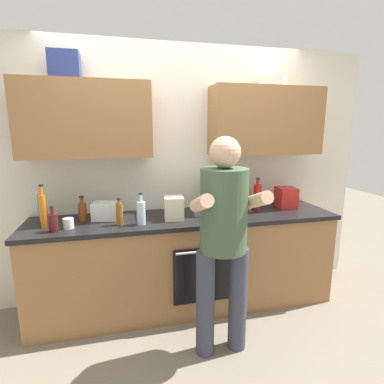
{
  "coord_description": "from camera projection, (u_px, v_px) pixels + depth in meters",
  "views": [
    {
      "loc": [
        -0.58,
        -2.65,
        1.69
      ],
      "look_at": [
        0.03,
        -0.1,
        1.15
      ],
      "focal_mm": 28.31,
      "sensor_mm": 36.0,
      "label": 1
    }
  ],
  "objects": [
    {
      "name": "knife_block",
      "position": [
        244.0,
        198.0,
        3.03
      ],
      "size": [
        0.1,
        0.14,
        0.29
      ],
      "color": "brown",
      "rests_on": "counter"
    },
    {
      "name": "bottle_syrup",
      "position": [
        119.0,
        213.0,
        2.54
      ],
      "size": [
        0.05,
        0.05,
        0.23
      ],
      "color": "#8C4C14",
      "rests_on": "counter"
    },
    {
      "name": "ground_plane",
      "position": [
        187.0,
        304.0,
        3.0
      ],
      "size": [
        12.0,
        12.0,
        0.0
      ],
      "primitive_type": "plane",
      "color": "#756B5B"
    },
    {
      "name": "bottle_hotsauce",
      "position": [
        257.0,
        196.0,
        3.07
      ],
      "size": [
        0.08,
        0.08,
        0.32
      ],
      "color": "red",
      "rests_on": "counter"
    },
    {
      "name": "back_wall_unit",
      "position": [
        180.0,
        151.0,
        2.96
      ],
      "size": [
        4.0,
        0.38,
        2.5
      ],
      "color": "silver",
      "rests_on": "ground"
    },
    {
      "name": "potted_herb",
      "position": [
        212.0,
        195.0,
        2.98
      ],
      "size": [
        0.2,
        0.2,
        0.29
      ],
      "color": "#9E6647",
      "rests_on": "counter"
    },
    {
      "name": "bottle_vinegar",
      "position": [
        82.0,
        211.0,
        2.67
      ],
      "size": [
        0.07,
        0.07,
        0.22
      ],
      "color": "brown",
      "rests_on": "counter"
    },
    {
      "name": "cup_stoneware",
      "position": [
        198.0,
        212.0,
        2.81
      ],
      "size": [
        0.07,
        0.07,
        0.08
      ],
      "primitive_type": "cylinder",
      "color": "slate",
      "rests_on": "counter"
    },
    {
      "name": "grocery_bag_rice",
      "position": [
        174.0,
        208.0,
        2.71
      ],
      "size": [
        0.18,
        0.19,
        0.21
      ],
      "primitive_type": "cube",
      "rotation": [
        0.0,
        0.0,
        -0.1
      ],
      "color": "beige",
      "rests_on": "counter"
    },
    {
      "name": "person_standing",
      "position": [
        223.0,
        231.0,
        2.18
      ],
      "size": [
        0.49,
        0.45,
        1.65
      ],
      "color": "#383D4C",
      "rests_on": "ground"
    },
    {
      "name": "counter",
      "position": [
        187.0,
        261.0,
        2.9
      ],
      "size": [
        2.84,
        0.67,
        0.9
      ],
      "color": "olive",
      "rests_on": "ground"
    },
    {
      "name": "bottle_wine",
      "position": [
        53.0,
        222.0,
        2.38
      ],
      "size": [
        0.07,
        0.07,
        0.21
      ],
      "color": "#471419",
      "rests_on": "counter"
    },
    {
      "name": "grocery_bag_produce",
      "position": [
        107.0,
        211.0,
        2.71
      ],
      "size": [
        0.28,
        0.22,
        0.15
      ],
      "primitive_type": "cube",
      "rotation": [
        0.0,
        0.0,
        -0.22
      ],
      "color": "silver",
      "rests_on": "counter"
    },
    {
      "name": "cup_coffee",
      "position": [
        68.0,
        223.0,
        2.47
      ],
      "size": [
        0.08,
        0.08,
        0.08
      ],
      "primitive_type": "cylinder",
      "color": "white",
      "rests_on": "counter"
    },
    {
      "name": "bottle_water",
      "position": [
        141.0,
        212.0,
        2.55
      ],
      "size": [
        0.07,
        0.07,
        0.27
      ],
      "color": "silver",
      "rests_on": "counter"
    },
    {
      "name": "grocery_bag_crisps",
      "position": [
        286.0,
        197.0,
        3.13
      ],
      "size": [
        0.2,
        0.23,
        0.21
      ],
      "primitive_type": "cube",
      "rotation": [
        0.0,
        0.0,
        -0.11
      ],
      "color": "red",
      "rests_on": "counter"
    },
    {
      "name": "bottle_soda",
      "position": [
        42.0,
        207.0,
        2.64
      ],
      "size": [
        0.07,
        0.07,
        0.31
      ],
      "color": "#198C33",
      "rests_on": "counter"
    },
    {
      "name": "bottle_juice",
      "position": [
        43.0,
        210.0,
        2.47
      ],
      "size": [
        0.06,
        0.06,
        0.36
      ],
      "color": "orange",
      "rests_on": "counter"
    }
  ]
}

